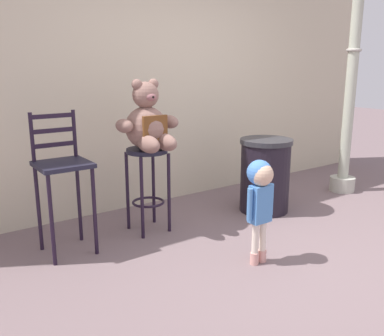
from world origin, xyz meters
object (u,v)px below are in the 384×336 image
Objects in this scene: trash_bin at (265,175)px; lamppost at (350,96)px; bar_stool_with_teddy at (148,173)px; child_walking at (260,190)px; bar_chair_empty at (62,172)px; teddy_bear at (148,124)px.

lamppost is at bearing -1.88° from trash_bin.
child_walking is (0.37, -1.11, 0.05)m from bar_stool_with_teddy.
bar_chair_empty is at bearing 173.65° from trash_bin.
trash_bin is (1.31, -0.21, -0.63)m from teddy_bear.
teddy_bear is 0.53× the size of bar_chair_empty.
lamppost is (2.65, -0.28, 0.63)m from bar_stool_with_teddy.
teddy_bear reaches higher than bar_chair_empty.
teddy_bear reaches higher than trash_bin.
bar_stool_with_teddy is 0.81m from bar_chair_empty.
trash_bin is at bearing -9.04° from teddy_bear.
bar_stool_with_teddy is 1.34m from trash_bin.
trash_bin is at bearing -10.37° from bar_stool_with_teddy.
bar_stool_with_teddy is 1.01× the size of trash_bin.
teddy_bear is at bearing 174.56° from lamppost.
bar_chair_empty is (-0.80, 0.03, -0.34)m from teddy_bear.
lamppost is (2.65, -0.25, 0.16)m from teddy_bear.
lamppost reaches higher than child_walking.
trash_bin is at bearing -6.35° from bar_chair_empty.
bar_stool_with_teddy is 1.17m from child_walking.
lamppost is at bearing -6.11° from bar_stool_with_teddy.
bar_stool_with_teddy is at bearing 90.00° from teddy_bear.
child_walking is at bearing -43.41° from bar_chair_empty.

